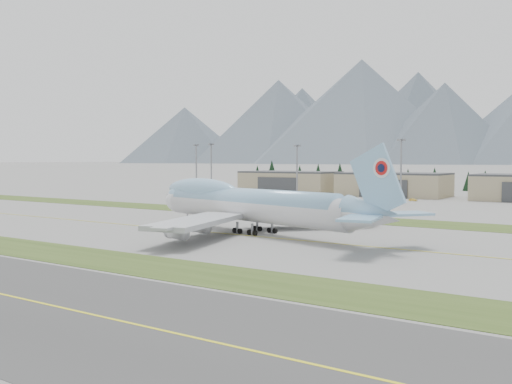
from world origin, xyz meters
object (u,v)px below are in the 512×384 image
Objects in this scene: boeing_747_freighter at (250,204)px; hangar_left at (290,182)px; hangar_center at (394,184)px; service_vehicle_b at (413,201)px; service_vehicle_a at (313,197)px.

hangar_left is at bearing 131.26° from boeing_747_freighter.
service_vehicle_b is at bearing -56.03° from hangar_center.
boeing_747_freighter reaches higher than hangar_center.
boeing_747_freighter is at bearing -62.88° from hangar_left.
boeing_747_freighter is at bearing -87.73° from service_vehicle_a.
hangar_left is at bearing 180.00° from hangar_center.
hangar_center is at bearing 111.72° from boeing_747_freighter.
boeing_747_freighter reaches higher than service_vehicle_a.
hangar_left reaches higher than service_vehicle_b.
boeing_747_freighter reaches higher than service_vehicle_b.
boeing_747_freighter is 129.66m from service_vehicle_a.
hangar_center reaches higher than service_vehicle_a.
service_vehicle_a is at bearing -139.11° from hangar_center.
hangar_left and hangar_center have the same top height.
service_vehicle_a is (26.51, -24.68, -5.39)m from hangar_left.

